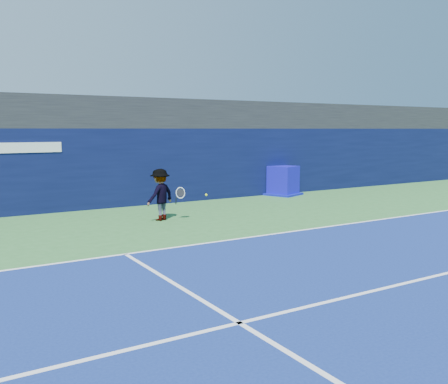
% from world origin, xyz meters
% --- Properties ---
extents(ground, '(80.00, 80.00, 0.00)m').
position_xyz_m(ground, '(0.00, 0.00, 0.00)').
color(ground, '#326F32').
rests_on(ground, ground).
extents(baseline, '(24.00, 0.10, 0.01)m').
position_xyz_m(baseline, '(0.00, 3.00, 0.01)').
color(baseline, white).
rests_on(baseline, ground).
extents(service_line, '(24.00, 0.10, 0.01)m').
position_xyz_m(service_line, '(0.00, -2.00, 0.01)').
color(service_line, white).
rests_on(service_line, ground).
extents(stadium_band, '(36.00, 3.00, 1.20)m').
position_xyz_m(stadium_band, '(0.00, 11.50, 3.60)').
color(stadium_band, black).
rests_on(stadium_band, back_wall_assembly).
extents(back_wall_assembly, '(36.00, 1.03, 3.00)m').
position_xyz_m(back_wall_assembly, '(-0.00, 10.50, 1.50)').
color(back_wall_assembly, '#090F33').
rests_on(back_wall_assembly, ground).
extents(equipment_cart, '(1.78, 1.78, 1.32)m').
position_xyz_m(equipment_cart, '(4.96, 9.65, 0.60)').
color(equipment_cart, '#120CB1').
rests_on(equipment_cart, ground).
extents(tennis_player, '(1.37, 1.01, 1.70)m').
position_xyz_m(tennis_player, '(-2.41, 6.72, 0.85)').
color(tennis_player, white).
rests_on(tennis_player, ground).
extents(tennis_ball, '(0.08, 0.08, 0.08)m').
position_xyz_m(tennis_ball, '(-1.20, 5.81, 0.86)').
color(tennis_ball, '#CAE919').
rests_on(tennis_ball, ground).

